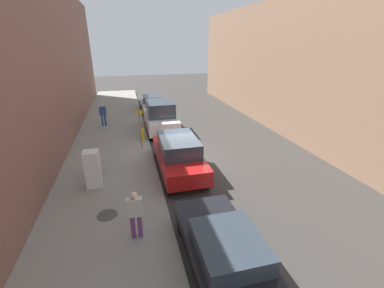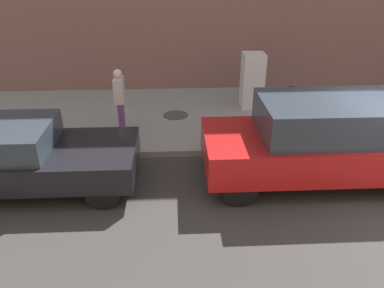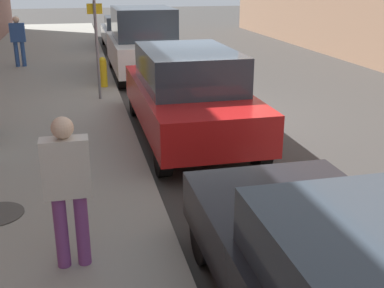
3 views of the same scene
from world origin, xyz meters
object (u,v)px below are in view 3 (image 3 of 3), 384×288
(pedestrian_walking_far, at_px, (68,183))
(parked_suv_red, at_px, (188,93))
(street_sign_post, at_px, (97,45))
(pedestrian_standing_near, at_px, (18,38))
(parked_sedan_silver, at_px, (125,32))
(fire_hydrant, at_px, (103,72))
(parked_van_white, at_px, (143,43))

(pedestrian_walking_far, distance_m, parked_suv_red, 4.92)
(street_sign_post, xyz_separation_m, parked_suv_red, (1.58, -2.97, -0.59))
(street_sign_post, xyz_separation_m, pedestrian_standing_near, (-2.37, 5.19, -0.39))
(pedestrian_standing_near, bearing_deg, pedestrian_walking_far, -65.39)
(pedestrian_walking_far, relative_size, parked_suv_red, 0.34)
(pedestrian_standing_near, xyz_separation_m, parked_sedan_silver, (3.95, 4.33, -0.37))
(pedestrian_walking_far, height_order, parked_suv_red, pedestrian_walking_far)
(street_sign_post, xyz_separation_m, parked_sedan_silver, (1.58, 9.52, -0.75))
(pedestrian_walking_far, bearing_deg, fire_hydrant, 146.46)
(pedestrian_walking_far, xyz_separation_m, parked_van_white, (2.24, 10.75, -0.05))
(pedestrian_standing_near, height_order, parked_suv_red, pedestrian_standing_near)
(fire_hydrant, distance_m, parked_sedan_silver, 8.27)
(fire_hydrant, relative_size, pedestrian_standing_near, 0.50)
(fire_hydrant, xyz_separation_m, parked_sedan_silver, (1.41, 8.15, 0.16))
(pedestrian_standing_near, height_order, parked_sedan_silver, pedestrian_standing_near)
(street_sign_post, height_order, pedestrian_standing_near, street_sign_post)
(fire_hydrant, relative_size, parked_suv_red, 0.17)
(parked_suv_red, distance_m, parked_van_white, 6.37)
(street_sign_post, relative_size, fire_hydrant, 2.90)
(parked_van_white, bearing_deg, fire_hydrant, -124.76)
(pedestrian_walking_far, bearing_deg, parked_sedan_silver, 144.32)
(pedestrian_standing_near, relative_size, parked_suv_red, 0.34)
(street_sign_post, bearing_deg, pedestrian_standing_near, 114.54)
(fire_hydrant, relative_size, pedestrian_walking_far, 0.50)
(pedestrian_standing_near, distance_m, parked_suv_red, 9.07)
(parked_sedan_silver, bearing_deg, pedestrian_walking_far, -97.55)
(fire_hydrant, bearing_deg, street_sign_post, -97.10)
(parked_sedan_silver, bearing_deg, parked_van_white, -90.00)
(pedestrian_walking_far, xyz_separation_m, parked_sedan_silver, (2.24, 16.87, -0.36))
(street_sign_post, distance_m, fire_hydrant, 1.66)
(pedestrian_standing_near, bearing_deg, parked_sedan_silver, 64.44)
(parked_sedan_silver, bearing_deg, street_sign_post, -99.44)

